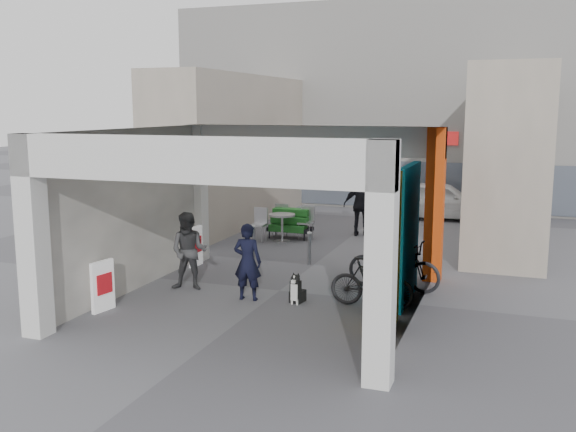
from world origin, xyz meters
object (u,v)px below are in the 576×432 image
at_px(bicycle_front, 394,265).
at_px(white_van, 441,200).
at_px(border_collie, 296,291).
at_px(man_with_dog, 248,262).
at_px(cafe_set, 282,228).
at_px(man_elderly, 401,244).
at_px(bicycle_rear, 372,283).
at_px(man_back_turned, 189,251).
at_px(man_crates, 362,205).
at_px(produce_stand, 290,227).

relative_size(bicycle_front, white_van, 0.52).
distance_m(border_collie, man_with_dog, 1.16).
xyz_separation_m(border_collie, man_with_dog, (-1.02, -0.11, 0.55)).
height_order(border_collie, white_van, white_van).
bearing_deg(cafe_set, man_elderly, -39.04).
bearing_deg(bicycle_rear, man_elderly, -2.58).
xyz_separation_m(man_back_turned, white_van, (4.10, 11.05, -0.18)).
bearing_deg(bicycle_rear, man_crates, 16.16).
xyz_separation_m(cafe_set, bicycle_front, (4.18, -4.25, 0.19)).
relative_size(man_elderly, bicycle_front, 0.81).
xyz_separation_m(bicycle_front, bicycle_rear, (-0.17, -1.44, -0.04)).
bearing_deg(man_crates, border_collie, 83.90).
xyz_separation_m(man_back_turned, bicycle_front, (4.18, 1.52, -0.31)).
relative_size(border_collie, bicycle_front, 0.31).
relative_size(man_back_turned, bicycle_rear, 1.02).
distance_m(man_back_turned, bicycle_front, 4.46).
distance_m(produce_stand, man_crates, 2.32).
distance_m(bicycle_front, bicycle_rear, 1.45).
height_order(man_with_dog, bicycle_rear, man_with_dog).
bearing_deg(produce_stand, cafe_set, -105.89).
bearing_deg(man_with_dog, bicycle_rear, -177.00).
distance_m(man_elderly, white_van, 8.66).
height_order(produce_stand, border_collie, produce_stand).
height_order(man_back_turned, bicycle_rear, man_back_turned).
bearing_deg(border_collie, bicycle_rear, 18.64).
bearing_deg(bicycle_rear, white_van, 0.82).
distance_m(produce_stand, man_with_dog, 6.45).
relative_size(produce_stand, border_collie, 2.07).
relative_size(produce_stand, bicycle_rear, 0.80).
xyz_separation_m(man_with_dog, man_elderly, (2.68, 2.66, 0.04)).
xyz_separation_m(border_collie, white_van, (1.58, 11.21, 0.42)).
bearing_deg(man_elderly, man_with_dog, -122.15).
relative_size(produce_stand, bicycle_front, 0.65).
xyz_separation_m(man_crates, bicycle_rear, (1.87, -7.02, -0.45)).
xyz_separation_m(man_with_dog, bicycle_front, (2.69, 1.79, -0.26)).
bearing_deg(man_back_turned, produce_stand, 75.55).
bearing_deg(man_crates, cafe_set, 22.75).
distance_m(border_collie, man_crates, 7.29).
bearing_deg(bicycle_front, cafe_set, 51.60).
relative_size(bicycle_rear, white_van, 0.42).
bearing_deg(white_van, man_elderly, 175.36).
xyz_separation_m(produce_stand, border_collie, (2.34, -6.18, -0.09)).
xyz_separation_m(cafe_set, man_crates, (2.14, 1.32, 0.61)).
bearing_deg(man_elderly, white_van, 103.44).
bearing_deg(man_elderly, bicycle_front, -76.05).
bearing_deg(border_collie, man_back_turned, -173.64).
relative_size(man_with_dog, bicycle_rear, 0.96).
bearing_deg(man_crates, man_with_dog, 75.91).
height_order(man_back_turned, white_van, man_back_turned).
bearing_deg(man_back_turned, white_van, 56.84).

